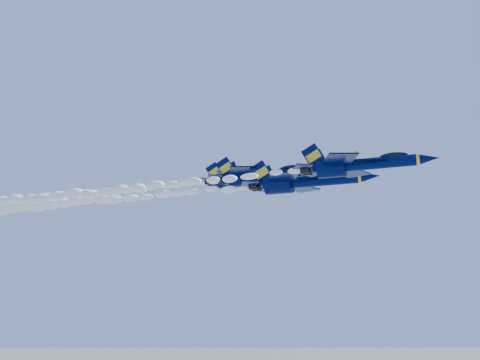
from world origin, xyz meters
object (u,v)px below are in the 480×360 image
at_px(jet_third, 263,175).
at_px(jet_fourth, 246,178).
at_px(jet_lead, 358,165).
at_px(jet_second, 304,181).

distance_m(jet_third, jet_fourth, 14.34).
height_order(jet_lead, jet_third, jet_third).
relative_size(jet_third, jet_fourth, 0.97).
bearing_deg(jet_fourth, jet_third, -57.72).
distance_m(jet_second, jet_fourth, 22.66).
relative_size(jet_lead, jet_fourth, 0.85).
height_order(jet_second, jet_fourth, jet_fourth).
bearing_deg(jet_second, jet_fourth, 133.81).
bearing_deg(jet_third, jet_lead, -36.99).
xyz_separation_m(jet_second, jet_third, (-7.76, 4.02, 2.44)).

